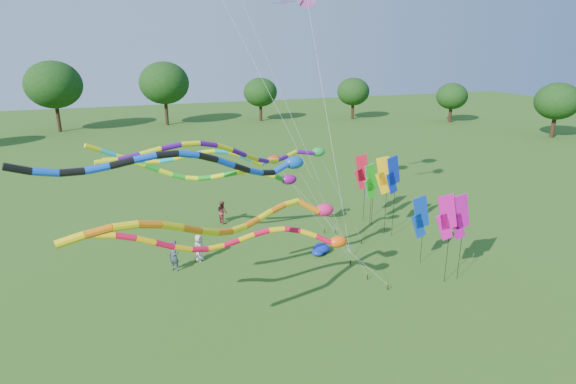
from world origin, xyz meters
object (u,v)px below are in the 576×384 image
object	(u,v)px
blue_nylon_heap	(315,250)
person_c	(222,212)
person_b	(174,256)
tube_kite_orange	(251,218)
person_a	(199,248)
tube_kite_red	(259,240)

from	to	relation	value
blue_nylon_heap	person_c	bearing A→B (deg)	120.77
person_c	person_b	bearing A→B (deg)	128.88
blue_nylon_heap	person_c	xyz separation A→B (m)	(-4.10, 6.88, 0.56)
tube_kite_orange	person_b	world-z (taller)	tube_kite_orange
person_a	tube_kite_orange	bearing A→B (deg)	-128.81
tube_kite_red	person_a	world-z (taller)	tube_kite_red
person_b	tube_kite_orange	bearing A→B (deg)	-26.38
tube_kite_orange	person_b	bearing A→B (deg)	85.62
person_a	person_b	distance (m)	1.71
tube_kite_red	person_c	xyz separation A→B (m)	(0.76, 12.11, -2.92)
person_a	person_c	world-z (taller)	person_a
blue_nylon_heap	person_c	world-z (taller)	person_c
person_b	blue_nylon_heap	bearing A→B (deg)	41.47
tube_kite_red	tube_kite_orange	size ratio (longest dim) A/B	0.97
person_b	person_c	xyz separation A→B (m)	(4.00, 6.34, -0.09)
tube_kite_red	tube_kite_orange	distance (m)	2.51
person_c	person_a	bearing A→B (deg)	136.59
person_a	person_b	bearing A→B (deg)	163.77
blue_nylon_heap	person_b	world-z (taller)	person_b
tube_kite_orange	person_b	xyz separation A→B (m)	(-2.47, 7.44, -4.55)
blue_nylon_heap	person_b	bearing A→B (deg)	176.20
tube_kite_orange	blue_nylon_heap	bearing A→B (deg)	28.08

